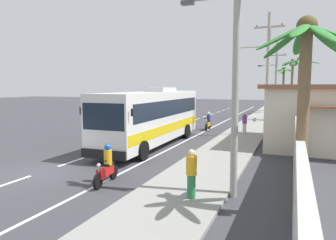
{
  "coord_description": "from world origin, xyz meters",
  "views": [
    {
      "loc": [
        10.39,
        -10.48,
        3.84
      ],
      "look_at": [
        3.02,
        7.84,
        1.7
      ],
      "focal_mm": 33.54,
      "sensor_mm": 36.0,
      "label": 1
    }
  ],
  "objects_px": {
    "palm_fourth": "(305,78)",
    "utility_pole_mid": "(266,72)",
    "motorcycle_trailing": "(107,167)",
    "utility_pole_far": "(275,79)",
    "pedestrian_near_kerb": "(191,173)",
    "motorcycle_beside_bus": "(208,122)",
    "palm_nearest": "(299,72)",
    "palm_second": "(292,76)",
    "coach_bus_foreground": "(152,115)",
    "utility_pole_nearest": "(234,56)",
    "pedestrian_midwalk": "(245,123)",
    "palm_third": "(283,80)"
  },
  "relations": [
    {
      "from": "motorcycle_beside_bus",
      "to": "utility_pole_nearest",
      "type": "bearing_deg",
      "value": -72.63
    },
    {
      "from": "motorcycle_beside_bus",
      "to": "utility_pole_mid",
      "type": "bearing_deg",
      "value": -25.97
    },
    {
      "from": "coach_bus_foreground",
      "to": "utility_pole_nearest",
      "type": "bearing_deg",
      "value": -49.57
    },
    {
      "from": "utility_pole_far",
      "to": "palm_second",
      "type": "distance_m",
      "value": 11.86
    },
    {
      "from": "pedestrian_midwalk",
      "to": "palm_third",
      "type": "height_order",
      "value": "palm_third"
    },
    {
      "from": "pedestrian_near_kerb",
      "to": "palm_nearest",
      "type": "distance_m",
      "value": 27.14
    },
    {
      "from": "coach_bus_foreground",
      "to": "palm_second",
      "type": "relative_size",
      "value": 1.5
    },
    {
      "from": "motorcycle_beside_bus",
      "to": "utility_pole_nearest",
      "type": "height_order",
      "value": "utility_pole_nearest"
    },
    {
      "from": "palm_fourth",
      "to": "utility_pole_mid",
      "type": "bearing_deg",
      "value": 98.58
    },
    {
      "from": "coach_bus_foreground",
      "to": "palm_fourth",
      "type": "xyz_separation_m",
      "value": [
        8.72,
        -8.73,
        2.12
      ]
    },
    {
      "from": "motorcycle_trailing",
      "to": "pedestrian_near_kerb",
      "type": "distance_m",
      "value": 3.8
    },
    {
      "from": "palm_fourth",
      "to": "coach_bus_foreground",
      "type": "bearing_deg",
      "value": 134.95
    },
    {
      "from": "motorcycle_trailing",
      "to": "utility_pole_nearest",
      "type": "height_order",
      "value": "utility_pole_nearest"
    },
    {
      "from": "motorcycle_beside_bus",
      "to": "utility_pole_mid",
      "type": "relative_size",
      "value": 0.21
    },
    {
      "from": "coach_bus_foreground",
      "to": "palm_second",
      "type": "bearing_deg",
      "value": 75.58
    },
    {
      "from": "palm_fourth",
      "to": "pedestrian_midwalk",
      "type": "bearing_deg",
      "value": 103.95
    },
    {
      "from": "palm_fourth",
      "to": "motorcycle_beside_bus",
      "type": "bearing_deg",
      "value": 112.77
    },
    {
      "from": "coach_bus_foreground",
      "to": "motorcycle_beside_bus",
      "type": "height_order",
      "value": "coach_bus_foreground"
    },
    {
      "from": "pedestrian_near_kerb",
      "to": "palm_third",
      "type": "distance_m",
      "value": 36.3
    },
    {
      "from": "palm_third",
      "to": "motorcycle_trailing",
      "type": "bearing_deg",
      "value": -98.55
    },
    {
      "from": "coach_bus_foreground",
      "to": "utility_pole_mid",
      "type": "xyz_separation_m",
      "value": [
        6.49,
        6.0,
        2.94
      ]
    },
    {
      "from": "utility_pole_nearest",
      "to": "utility_pole_mid",
      "type": "relative_size",
      "value": 0.99
    },
    {
      "from": "coach_bus_foreground",
      "to": "pedestrian_midwalk",
      "type": "relative_size",
      "value": 7.27
    },
    {
      "from": "pedestrian_midwalk",
      "to": "utility_pole_far",
      "type": "distance_m",
      "value": 13.84
    },
    {
      "from": "pedestrian_midwalk",
      "to": "utility_pole_far",
      "type": "xyz_separation_m",
      "value": [
        1.43,
        13.26,
        3.71
      ]
    },
    {
      "from": "utility_pole_far",
      "to": "palm_second",
      "type": "xyz_separation_m",
      "value": [
        1.7,
        11.73,
        0.59
      ]
    },
    {
      "from": "palm_second",
      "to": "motorcycle_beside_bus",
      "type": "bearing_deg",
      "value": -105.94
    },
    {
      "from": "motorcycle_beside_bus",
      "to": "utility_pole_nearest",
      "type": "relative_size",
      "value": 0.22
    },
    {
      "from": "motorcycle_beside_bus",
      "to": "palm_third",
      "type": "height_order",
      "value": "palm_third"
    },
    {
      "from": "motorcycle_beside_bus",
      "to": "utility_pole_far",
      "type": "distance_m",
      "value": 12.93
    },
    {
      "from": "palm_fourth",
      "to": "palm_nearest",
      "type": "bearing_deg",
      "value": 89.68
    },
    {
      "from": "utility_pole_mid",
      "to": "palm_fourth",
      "type": "relative_size",
      "value": 1.58
    },
    {
      "from": "utility_pole_nearest",
      "to": "palm_third",
      "type": "distance_m",
      "value": 35.06
    },
    {
      "from": "motorcycle_beside_bus",
      "to": "palm_second",
      "type": "relative_size",
      "value": 0.25
    },
    {
      "from": "pedestrian_near_kerb",
      "to": "coach_bus_foreground",
      "type": "bearing_deg",
      "value": -137.87
    },
    {
      "from": "pedestrian_near_kerb",
      "to": "palm_fourth",
      "type": "relative_size",
      "value": 0.29
    },
    {
      "from": "utility_pole_far",
      "to": "pedestrian_midwalk",
      "type": "bearing_deg",
      "value": -96.18
    },
    {
      "from": "motorcycle_trailing",
      "to": "utility_pole_far",
      "type": "relative_size",
      "value": 0.22
    },
    {
      "from": "palm_nearest",
      "to": "palm_third",
      "type": "bearing_deg",
      "value": 100.98
    },
    {
      "from": "motorcycle_beside_bus",
      "to": "palm_second",
      "type": "bearing_deg",
      "value": 74.06
    },
    {
      "from": "coach_bus_foreground",
      "to": "palm_third",
      "type": "relative_size",
      "value": 1.82
    },
    {
      "from": "pedestrian_midwalk",
      "to": "palm_nearest",
      "type": "relative_size",
      "value": 0.23
    },
    {
      "from": "palm_nearest",
      "to": "palm_fourth",
      "type": "bearing_deg",
      "value": -90.32
    },
    {
      "from": "palm_third",
      "to": "palm_fourth",
      "type": "relative_size",
      "value": 1.12
    },
    {
      "from": "coach_bus_foreground",
      "to": "palm_second",
      "type": "distance_m",
      "value": 32.62
    },
    {
      "from": "coach_bus_foreground",
      "to": "pedestrian_midwalk",
      "type": "bearing_deg",
      "value": 52.47
    },
    {
      "from": "motorcycle_beside_bus",
      "to": "palm_nearest",
      "type": "height_order",
      "value": "palm_nearest"
    },
    {
      "from": "pedestrian_near_kerb",
      "to": "pedestrian_midwalk",
      "type": "bearing_deg",
      "value": -167.95
    },
    {
      "from": "utility_pole_mid",
      "to": "coach_bus_foreground",
      "type": "bearing_deg",
      "value": -137.25
    },
    {
      "from": "pedestrian_midwalk",
      "to": "palm_fourth",
      "type": "xyz_separation_m",
      "value": [
        3.77,
        -15.17,
        3.09
      ]
    }
  ]
}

